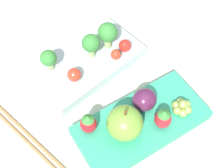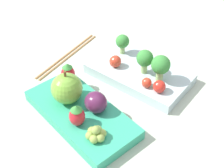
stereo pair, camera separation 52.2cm
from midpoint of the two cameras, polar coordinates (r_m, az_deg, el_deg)
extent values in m
plane|color=#ADB7A3|center=(0.55, 17.51, -19.81)|extent=(4.00, 4.00, 0.00)
cube|color=silver|center=(0.59, 21.77, -13.20)|extent=(0.23, 0.15, 0.02)
cube|color=#33A87F|center=(0.50, 12.29, -25.15)|extent=(0.23, 0.12, 0.02)
cylinder|color=#93B770|center=(0.57, 23.39, -12.55)|extent=(0.01, 0.01, 0.02)
sphere|color=#388438|center=(0.56, 24.08, -10.95)|extent=(0.04, 0.04, 0.04)
cylinder|color=#93B770|center=(0.57, 26.99, -14.31)|extent=(0.01, 0.01, 0.02)
sphere|color=#388438|center=(0.55, 27.87, -12.60)|extent=(0.04, 0.04, 0.04)
cylinder|color=#93B770|center=(0.60, 17.45, -7.65)|extent=(0.01, 0.01, 0.02)
sphere|color=#388438|center=(0.59, 17.87, -6.21)|extent=(0.03, 0.03, 0.03)
sphere|color=red|center=(0.55, 25.06, -16.38)|extent=(0.02, 0.02, 0.02)
sphere|color=red|center=(0.56, 17.09, -11.24)|extent=(0.03, 0.03, 0.03)
sphere|color=red|center=(0.55, 27.89, -17.15)|extent=(0.02, 0.02, 0.02)
sphere|color=#70A838|center=(0.47, 9.31, -20.55)|extent=(0.06, 0.06, 0.06)
cylinder|color=brown|center=(0.45, 9.78, -18.48)|extent=(0.00, 0.00, 0.01)
ellipsoid|color=red|center=(0.46, 13.38, -27.51)|extent=(0.03, 0.03, 0.04)
cone|color=#388438|center=(0.45, 13.82, -26.52)|extent=(0.02, 0.02, 0.01)
ellipsoid|color=red|center=(0.51, 7.76, -15.51)|extent=(0.03, 0.03, 0.04)
cone|color=#388438|center=(0.50, 7.97, -14.23)|extent=(0.02, 0.02, 0.01)
ellipsoid|color=#511E42|center=(0.48, 16.56, -23.35)|extent=(0.04, 0.04, 0.04)
sphere|color=#8EA84C|center=(0.47, 19.82, -31.68)|extent=(0.02, 0.02, 0.02)
sphere|color=#8EA84C|center=(0.47, 19.84, -30.50)|extent=(0.02, 0.02, 0.02)
sphere|color=#8EA84C|center=(0.48, 18.62, -29.81)|extent=(0.02, 0.02, 0.02)
sphere|color=#8EA84C|center=(0.47, 17.36, -30.27)|extent=(0.02, 0.02, 0.02)
sphere|color=#8EA84C|center=(0.47, 17.29, -31.46)|extent=(0.02, 0.02, 0.02)
sphere|color=#8EA84C|center=(0.47, 18.53, -32.18)|extent=(0.02, 0.02, 0.02)
sphere|color=#8EA84C|center=(0.46, 18.90, -30.54)|extent=(0.02, 0.02, 0.02)
cylinder|color=#A37547|center=(0.61, 5.19, -8.62)|extent=(0.05, 0.21, 0.01)
cylinder|color=#A37547|center=(0.61, 4.36, -8.25)|extent=(0.05, 0.21, 0.01)
camera|label=1|loc=(0.26, -48.64, 37.39)|focal=50.00mm
camera|label=2|loc=(0.26, 131.36, -37.39)|focal=50.00mm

